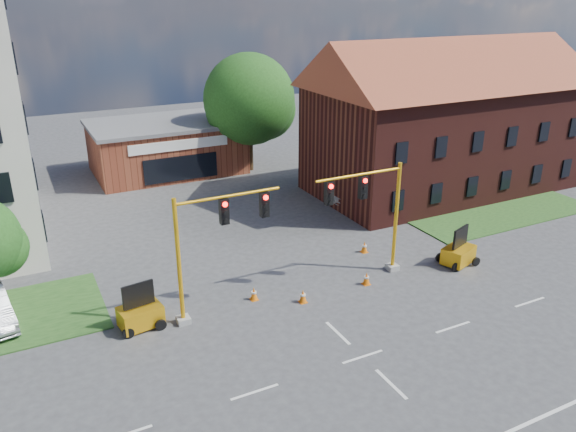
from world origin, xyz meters
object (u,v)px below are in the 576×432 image
object	(u,v)px
pickup_white	(367,194)
signal_mast_east	(371,209)
signal_mast_west	(213,240)
trailer_east	(458,253)
trailer_west	(140,314)

from	to	relation	value
pickup_white	signal_mast_east	bearing A→B (deg)	139.38
pickup_white	signal_mast_west	bearing A→B (deg)	115.34
signal_mast_west	pickup_white	world-z (taller)	signal_mast_west
signal_mast_east	trailer_east	size ratio (longest dim) A/B	2.84
trailer_east	pickup_white	size ratio (longest dim) A/B	0.40
signal_mast_east	pickup_white	bearing A→B (deg)	55.93
trailer_west	trailer_east	bearing A→B (deg)	-13.78
signal_mast_east	trailer_west	xyz separation A→B (m)	(-12.18, 0.56, -3.25)
trailer_west	pickup_white	bearing A→B (deg)	17.00
signal_mast_west	signal_mast_east	size ratio (longest dim) A/B	1.00
trailer_west	trailer_east	distance (m)	17.66
signal_mast_west	signal_mast_east	world-z (taller)	same
signal_mast_east	pickup_white	size ratio (longest dim) A/B	1.13
pickup_white	trailer_east	bearing A→B (deg)	168.37
signal_mast_west	trailer_east	size ratio (longest dim) A/B	2.84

